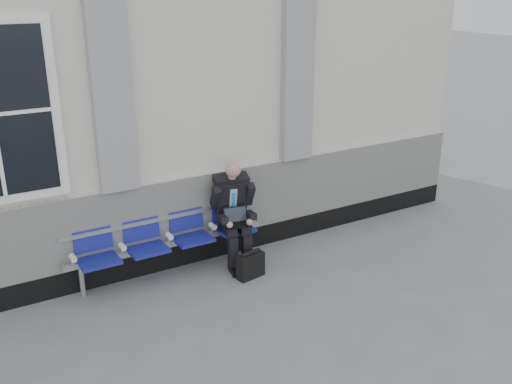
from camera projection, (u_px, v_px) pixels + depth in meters
bench at (167, 234)px, 7.13m from camera, size 2.60×0.47×0.91m
businessman at (234, 209)px, 7.37m from camera, size 0.59×0.79×1.39m
briefcase at (250, 265)px, 7.16m from camera, size 0.38×0.21×0.37m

